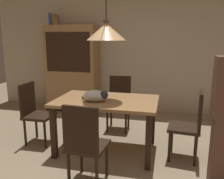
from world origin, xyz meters
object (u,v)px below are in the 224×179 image
(dining_table, at_px, (107,106))
(pendant_lamp, at_px, (106,32))
(chair_left_side, at_px, (34,110))
(cat_sleeping, at_px, (96,96))
(chair_right_side, at_px, (191,123))
(hutch_bookcase, at_px, (73,70))
(chair_far_back, at_px, (119,100))
(book_brown_thick, at_px, (56,20))
(book_blue_wide, at_px, (52,19))
(chair_near_front, at_px, (85,142))

(dining_table, relative_size, pendant_lamp, 1.08)
(chair_left_side, bearing_deg, cat_sleeping, -7.19)
(chair_right_side, bearing_deg, hutch_bookcase, 143.28)
(dining_table, height_order, chair_left_side, chair_left_side)
(chair_right_side, bearing_deg, chair_far_back, 141.89)
(dining_table, distance_m, chair_left_side, 1.14)
(chair_right_side, height_order, book_brown_thick, book_brown_thick)
(chair_left_side, distance_m, book_brown_thick, 2.32)
(chair_right_side, height_order, cat_sleeping, chair_right_side)
(chair_left_side, bearing_deg, dining_table, 0.09)
(chair_right_side, distance_m, hutch_bookcase, 2.96)
(pendant_lamp, xyz_separation_m, book_blue_wide, (-1.65, 1.75, 0.31))
(cat_sleeping, distance_m, book_blue_wide, 2.69)
(hutch_bookcase, bearing_deg, cat_sleeping, -59.28)
(chair_near_front, bearing_deg, book_blue_wide, 122.02)
(dining_table, bearing_deg, chair_near_front, -90.36)
(chair_far_back, height_order, chair_left_side, same)
(chair_left_side, xyz_separation_m, cat_sleeping, (1.02, -0.13, 0.32))
(chair_right_side, relative_size, chair_near_front, 1.00)
(dining_table, xyz_separation_m, chair_far_back, (-0.00, 0.88, -0.14))
(dining_table, distance_m, book_brown_thick, 2.69)
(dining_table, height_order, cat_sleeping, cat_sleeping)
(chair_near_front, bearing_deg, chair_far_back, 89.89)
(chair_far_back, bearing_deg, chair_right_side, -38.11)
(chair_left_side, bearing_deg, book_brown_thick, 104.28)
(dining_table, relative_size, book_blue_wide, 5.83)
(cat_sleeping, bearing_deg, pendant_lamp, 49.62)
(chair_right_side, height_order, chair_left_side, same)
(chair_far_back, bearing_deg, pendant_lamp, -89.86)
(chair_right_side, bearing_deg, pendant_lamp, 179.59)
(hutch_bookcase, bearing_deg, dining_table, -54.94)
(book_brown_thick, bearing_deg, pendant_lamp, -48.03)
(chair_far_back, distance_m, chair_near_front, 1.76)
(chair_near_front, bearing_deg, hutch_bookcase, 114.94)
(hutch_bookcase, height_order, book_brown_thick, book_brown_thick)
(chair_near_front, distance_m, cat_sleeping, 0.82)
(chair_far_back, distance_m, book_brown_thick, 2.31)
(pendant_lamp, bearing_deg, chair_far_back, 90.14)
(chair_left_side, height_order, book_blue_wide, book_blue_wide)
(chair_right_side, distance_m, book_blue_wide, 3.60)
(chair_far_back, height_order, book_brown_thick, book_brown_thick)
(chair_left_side, distance_m, pendant_lamp, 1.61)
(chair_right_side, xyz_separation_m, book_brown_thick, (-2.70, 1.76, 1.45))
(dining_table, xyz_separation_m, chair_right_side, (1.13, -0.01, -0.14))
(dining_table, height_order, chair_right_side, chair_right_side)
(chair_right_side, bearing_deg, dining_table, 179.59)
(cat_sleeping, relative_size, hutch_bookcase, 0.21)
(dining_table, xyz_separation_m, hutch_bookcase, (-1.23, 1.75, 0.24))
(chair_near_front, xyz_separation_m, pendant_lamp, (0.01, 0.88, 1.15))
(chair_far_back, xyz_separation_m, pendant_lamp, (0.00, -0.88, 1.15))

